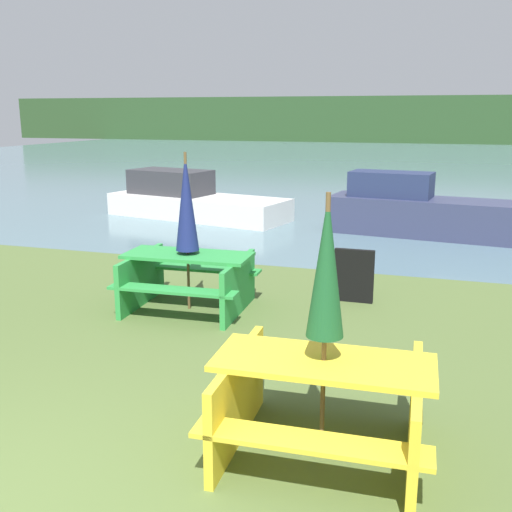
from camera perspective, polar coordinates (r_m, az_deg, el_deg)
The scene contains 9 objects.
water at distance 34.87m, azimuth 12.97°, elevation 8.91°, with size 60.00×50.00×0.00m.
far_treeline at distance 54.74m, azimuth 14.87°, elevation 12.45°, with size 80.00×1.60×4.00m.
picnic_table_yellow at distance 4.72m, azimuth 6.37°, elevation -13.36°, with size 1.70×1.44×0.78m.
picnic_table_green at distance 8.06m, azimuth -6.46°, elevation -1.91°, with size 1.73×1.45×0.76m.
umbrella_darkgreen at distance 4.35m, azimuth 6.72°, elevation -1.14°, with size 0.28×0.28×2.04m.
umbrella_navy at distance 7.86m, azimuth -6.65°, elevation 5.07°, with size 0.31×0.31×2.10m.
boat at distance 13.41m, azimuth 15.08°, elevation 4.14°, with size 4.07×1.72×1.34m.
boat_second at distance 15.28m, azimuth -6.22°, elevation 5.29°, with size 4.88×2.51×1.16m.
signboard at distance 8.44m, azimuth 9.30°, elevation -1.87°, with size 0.55×0.08×0.75m.
Camera 1 is at (2.76, -2.46, 2.59)m, focal length 42.00 mm.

